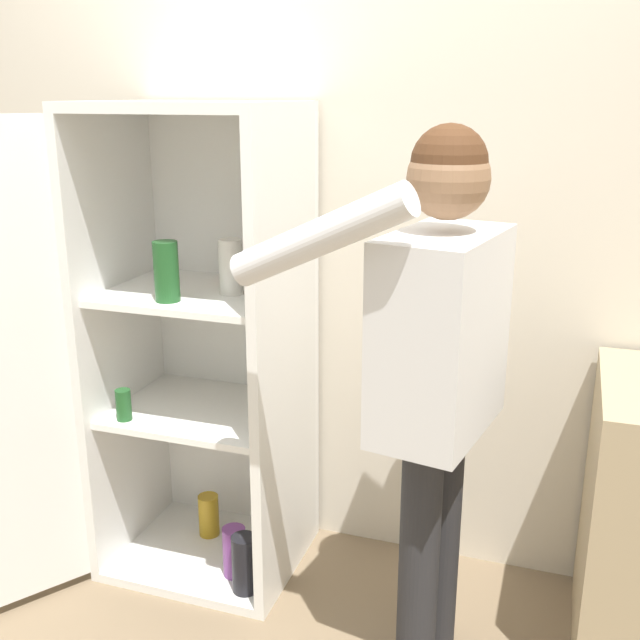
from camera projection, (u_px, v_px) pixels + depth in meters
name	position (u px, v px, depth m)	size (l,w,h in m)	color
wall_back	(326.00, 216.00, 2.70)	(7.00, 0.06, 2.55)	beige
refrigerator	(156.00, 356.00, 2.59)	(1.09, 1.13, 1.68)	white
person	(437.00, 350.00, 2.06)	(0.71, 0.60, 1.63)	#262628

